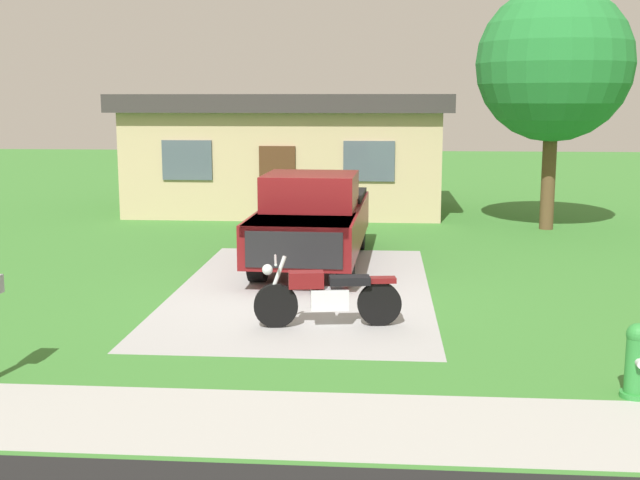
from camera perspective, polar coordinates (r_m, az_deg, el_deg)
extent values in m
plane|color=#3B7B30|center=(14.41, -1.19, -3.53)|extent=(80.00, 80.00, 0.00)
cube|color=#A1A1A1|center=(14.41, -1.19, -3.52)|extent=(4.50, 7.77, 0.01)
cube|color=#A9A9A4|center=(8.73, -5.13, -12.65)|extent=(36.00, 1.80, 0.01)
cylinder|color=black|center=(12.01, -3.14, -4.66)|extent=(0.67, 0.21, 0.66)
cylinder|color=black|center=(12.12, 4.23, -4.54)|extent=(0.67, 0.21, 0.66)
cube|color=silver|center=(12.02, 0.68, -4.19)|extent=(0.59, 0.34, 0.32)
cube|color=maroon|center=(11.93, -1.00, -2.82)|extent=(0.55, 0.33, 0.24)
cube|color=black|center=(11.98, 2.12, -2.87)|extent=(0.63, 0.36, 0.12)
cube|color=maroon|center=(12.03, 4.25, -2.83)|extent=(0.50, 0.26, 0.08)
cylinder|color=silver|center=(11.92, -3.16, -2.94)|extent=(0.34, 0.11, 0.77)
cylinder|color=silver|center=(11.85, -3.17, -1.43)|extent=(0.14, 0.70, 0.04)
sphere|color=silver|center=(11.88, -3.75, -2.10)|extent=(0.16, 0.16, 0.16)
cylinder|color=black|center=(14.80, 1.84, -1.51)|extent=(0.33, 0.85, 0.84)
cylinder|color=black|center=(15.01, -4.42, -1.37)|extent=(0.33, 0.85, 0.84)
cylinder|color=black|center=(18.23, 2.71, 0.65)|extent=(0.33, 0.85, 0.84)
cylinder|color=black|center=(18.41, -2.40, 0.74)|extent=(0.33, 0.85, 0.84)
cube|color=maroon|center=(16.57, -0.49, 1.06)|extent=(2.19, 5.66, 0.80)
cube|color=maroon|center=(14.72, -1.35, 1.12)|extent=(1.96, 1.96, 0.20)
cube|color=maroon|center=(16.08, -0.67, 3.49)|extent=(1.86, 1.96, 0.70)
cube|color=#3F4C56|center=(15.31, -1.03, 2.78)|extent=(1.70, 0.22, 0.60)
cube|color=black|center=(18.06, 0.09, 2.60)|extent=(1.98, 2.46, 0.50)
cube|color=black|center=(13.86, -1.86, -0.69)|extent=(1.70, 0.16, 0.64)
cylinder|color=#2D8C38|center=(9.91, 21.47, -8.42)|extent=(0.24, 0.24, 0.70)
sphere|color=#2D8C38|center=(9.79, 21.61, -6.24)|extent=(0.26, 0.26, 0.26)
cylinder|color=silver|center=(10.00, 21.27, -7.62)|extent=(0.10, 0.12, 0.10)
cylinder|color=silver|center=(9.75, 21.74, -8.11)|extent=(0.10, 0.12, 0.10)
cylinder|color=#2D8C38|center=(10.01, 21.35, -10.16)|extent=(0.32, 0.32, 0.06)
cylinder|color=brown|center=(21.79, 15.89, 4.49)|extent=(0.36, 0.36, 2.87)
sphere|color=#247733|center=(21.72, 16.24, 11.90)|extent=(3.95, 3.95, 3.95)
cube|color=tan|center=(24.74, -2.28, 5.61)|extent=(9.00, 5.00, 3.00)
cube|color=#383333|center=(24.68, -2.31, 9.67)|extent=(9.60, 5.60, 0.50)
cube|color=#4C2D19|center=(22.28, -3.04, 3.97)|extent=(1.00, 0.08, 2.10)
cube|color=#4C5966|center=(22.69, -9.40, 5.61)|extent=(1.40, 0.06, 1.10)
cube|color=#4C5966|center=(22.04, 3.49, 5.60)|extent=(1.40, 0.06, 1.10)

